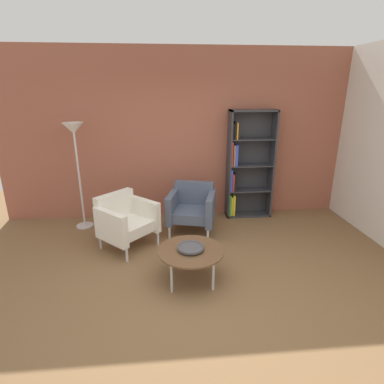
{
  "coord_description": "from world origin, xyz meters",
  "views": [
    {
      "loc": [
        -0.39,
        -2.94,
        2.23
      ],
      "look_at": [
        -0.04,
        0.84,
        0.95
      ],
      "focal_mm": 28.77,
      "sensor_mm": 36.0,
      "label": 1
    }
  ],
  "objects": [
    {
      "name": "decorative_bowl",
      "position": [
        -0.11,
        0.31,
        0.43
      ],
      "size": [
        0.32,
        0.32,
        0.05
      ],
      "color": "#4C4C51",
      "rests_on": "coffee_table_low"
    },
    {
      "name": "brick_back_panel",
      "position": [
        0.0,
        2.46,
        1.45
      ],
      "size": [
        6.4,
        0.12,
        2.9
      ],
      "primitive_type": "cube",
      "color": "#9E5642",
      "rests_on": "ground_plane"
    },
    {
      "name": "armchair_by_bookshelf",
      "position": [
        0.03,
        1.66,
        0.41
      ],
      "size": [
        0.85,
        0.81,
        0.78
      ],
      "rotation": [
        0.0,
        0.0,
        -0.25
      ],
      "color": "#4C566B",
      "rests_on": "ground_plane"
    },
    {
      "name": "floor_lamp_torchiere",
      "position": [
        -1.77,
        1.99,
        1.45
      ],
      "size": [
        0.32,
        0.32,
        1.74
      ],
      "color": "silver",
      "rests_on": "ground_plane"
    },
    {
      "name": "armchair_corner_red",
      "position": [
        -0.98,
        1.24,
        0.41
      ],
      "size": [
        0.95,
        0.95,
        0.78
      ],
      "rotation": [
        0.0,
        0.0,
        0.81
      ],
      "color": "white",
      "rests_on": "ground_plane"
    },
    {
      "name": "bookshelf_tall",
      "position": [
        1.05,
        2.25,
        0.92
      ],
      "size": [
        0.8,
        0.3,
        1.9
      ],
      "color": "#333338",
      "rests_on": "ground_plane"
    },
    {
      "name": "coffee_table_low",
      "position": [
        -0.11,
        0.31,
        0.37
      ],
      "size": [
        0.8,
        0.8,
        0.4
      ],
      "color": "brown",
      "rests_on": "ground_plane"
    },
    {
      "name": "ground_plane",
      "position": [
        0.0,
        0.0,
        0.0
      ],
      "size": [
        8.32,
        8.32,
        0.0
      ],
      "primitive_type": "plane",
      "color": "brown"
    }
  ]
}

